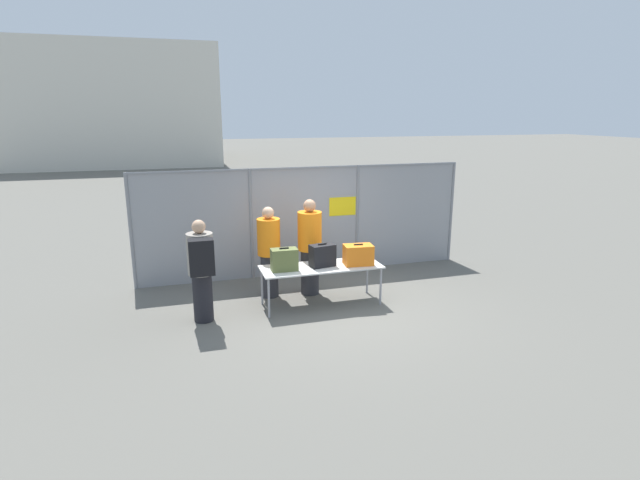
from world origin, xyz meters
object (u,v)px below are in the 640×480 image
at_px(traveler_hooded, 201,267).
at_px(inspection_table, 321,269).
at_px(utility_trailer, 345,234).
at_px(security_worker_far, 269,251).
at_px(suitcase_olive, 284,260).
at_px(security_worker_near, 310,246).
at_px(suitcase_black, 322,255).
at_px(suitcase_orange, 358,255).

bearing_deg(traveler_hooded, inspection_table, -15.74).
bearing_deg(utility_trailer, security_worker_far, -132.13).
xyz_separation_m(suitcase_olive, traveler_hooded, (-1.41, -0.14, 0.03)).
relative_size(inspection_table, security_worker_near, 1.18).
bearing_deg(suitcase_olive, inspection_table, 3.21).
relative_size(suitcase_black, security_worker_far, 0.28).
relative_size(suitcase_olive, security_worker_far, 0.27).
bearing_deg(suitcase_black, security_worker_far, 140.36).
bearing_deg(inspection_table, suitcase_olive, -176.79).
xyz_separation_m(suitcase_black, security_worker_near, (-0.06, 0.61, 0.03)).
bearing_deg(inspection_table, security_worker_far, 139.38).
xyz_separation_m(traveler_hooded, utility_trailer, (3.78, 3.62, -0.54)).
bearing_deg(utility_trailer, security_worker_near, -121.37).
xyz_separation_m(security_worker_near, utility_trailer, (1.73, 2.83, -0.54)).
distance_m(inspection_table, security_worker_far, 1.08).
distance_m(suitcase_black, security_worker_near, 0.62).
bearing_deg(suitcase_olive, security_worker_far, 99.73).
distance_m(security_worker_far, utility_trailer, 3.75).
bearing_deg(utility_trailer, traveler_hooded, -136.20).
xyz_separation_m(suitcase_black, utility_trailer, (1.67, 3.44, -0.52)).
relative_size(suitcase_olive, security_worker_near, 0.25).
distance_m(inspection_table, suitcase_black, 0.25).
bearing_deg(suitcase_orange, inspection_table, 172.97).
distance_m(suitcase_olive, traveler_hooded, 1.42).
bearing_deg(security_worker_near, suitcase_olive, 27.78).
relative_size(inspection_table, suitcase_orange, 4.00).
xyz_separation_m(suitcase_black, security_worker_far, (-0.83, 0.69, -0.03)).
bearing_deg(security_worker_near, traveler_hooded, 3.34).
height_order(suitcase_orange, utility_trailer, suitcase_orange).
xyz_separation_m(traveler_hooded, security_worker_far, (1.28, 0.87, -0.06)).
bearing_deg(suitcase_black, utility_trailer, 64.19).
bearing_deg(suitcase_orange, utility_trailer, 73.93).
distance_m(inspection_table, traveler_hooded, 2.11).
xyz_separation_m(inspection_table, utility_trailer, (1.69, 3.45, -0.27)).
height_order(traveler_hooded, security_worker_far, traveler_hooded).
bearing_deg(suitcase_olive, suitcase_black, 3.47).
bearing_deg(suitcase_black, inspection_table, -168.91).
xyz_separation_m(suitcase_olive, utility_trailer, (2.37, 3.49, -0.51)).
distance_m(suitcase_orange, security_worker_far, 1.67).
distance_m(traveler_hooded, security_worker_far, 1.55).
xyz_separation_m(inspection_table, security_worker_near, (-0.04, 0.62, 0.27)).
height_order(inspection_table, security_worker_far, security_worker_far).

